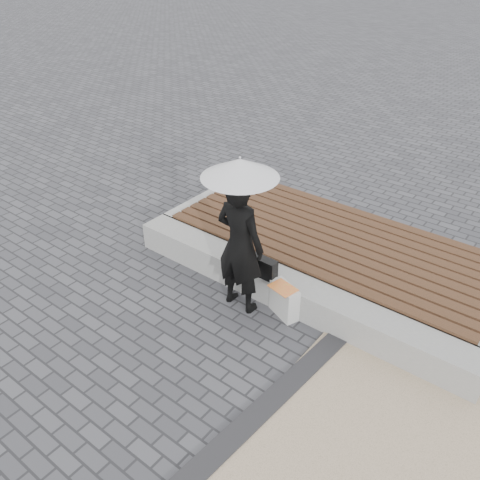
# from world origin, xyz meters

# --- Properties ---
(ground) EXTENTS (80.00, 80.00, 0.00)m
(ground) POSITION_xyz_m (0.00, 0.00, 0.00)
(ground) COLOR #49494E
(ground) RESTS_ON ground
(edging_band) EXTENTS (0.61, 5.20, 0.04)m
(edging_band) POSITION_xyz_m (0.75, -0.50, 0.02)
(edging_band) COLOR #29292B
(edging_band) RESTS_ON ground
(seating_ledge) EXTENTS (5.00, 0.45, 0.40)m
(seating_ledge) POSITION_xyz_m (0.00, 1.60, 0.20)
(seating_ledge) COLOR #A2A29D
(seating_ledge) RESTS_ON ground
(timber_platform) EXTENTS (5.00, 2.00, 0.40)m
(timber_platform) POSITION_xyz_m (0.00, 2.80, 0.20)
(timber_platform) COLOR #AAABA6
(timber_platform) RESTS_ON ground
(timber_decking) EXTENTS (4.60, 2.00, 0.04)m
(timber_decking) POSITION_xyz_m (0.00, 2.80, 0.42)
(timber_decking) COLOR brown
(timber_decking) RESTS_ON timber_platform
(woman) EXTENTS (0.68, 0.44, 1.85)m
(woman) POSITION_xyz_m (-0.47, 1.19, 0.93)
(woman) COLOR black
(woman) RESTS_ON ground
(parasol) EXTENTS (0.91, 0.91, 1.16)m
(parasol) POSITION_xyz_m (-0.47, 1.19, 1.95)
(parasol) COLOR #BABABF
(parasol) RESTS_ON ground
(handbag) EXTENTS (0.39, 0.14, 0.27)m
(handbag) POSITION_xyz_m (-0.29, 1.44, 0.54)
(handbag) COLOR black
(handbag) RESTS_ON seating_ledge
(canvas_tote) EXTENTS (0.46, 0.32, 0.45)m
(canvas_tote) POSITION_xyz_m (0.10, 1.37, 0.22)
(canvas_tote) COLOR #B8B8B3
(canvas_tote) RESTS_ON ground
(magazine) EXTENTS (0.37, 0.30, 0.01)m
(magazine) POSITION_xyz_m (0.10, 1.32, 0.45)
(magazine) COLOR #F23E2B
(magazine) RESTS_ON canvas_tote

